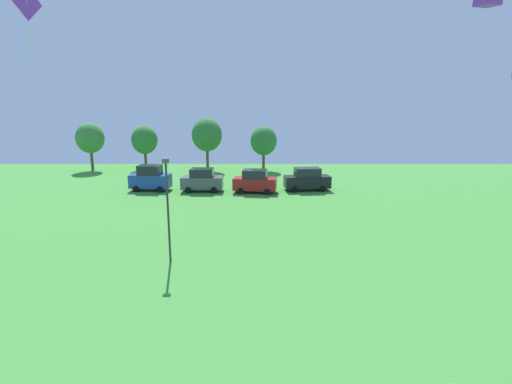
% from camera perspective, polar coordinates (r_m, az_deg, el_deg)
% --- Properties ---
extents(kite_flying_7, '(0.85, 1.94, 4.21)m').
position_cam_1_polar(kite_flying_7, '(29.47, -29.68, 22.17)').
color(kite_flying_7, purple).
extents(parked_car_leftmost, '(4.24, 2.34, 2.65)m').
position_cam_1_polar(parked_car_leftmost, '(42.68, -14.66, 1.93)').
color(parked_car_leftmost, '#234299').
rests_on(parked_car_leftmost, ground).
extents(parked_car_second_from_left, '(4.20, 2.11, 2.38)m').
position_cam_1_polar(parked_car_second_from_left, '(41.20, -7.51, 1.70)').
color(parked_car_second_from_left, '#4C5156').
rests_on(parked_car_second_from_left, ground).
extents(parked_car_third_from_left, '(4.50, 2.49, 2.35)m').
position_cam_1_polar(parked_car_third_from_left, '(40.27, 0.05, 1.53)').
color(parked_car_third_from_left, maroon).
rests_on(parked_car_third_from_left, ground).
extents(parked_car_rightmost_in_row, '(4.84, 2.35, 2.37)m').
position_cam_1_polar(parked_car_rightmost_in_row, '(41.62, 7.53, 1.80)').
color(parked_car_rightmost_in_row, black).
rests_on(parked_car_rightmost_in_row, ground).
extents(light_post_0, '(0.36, 0.20, 5.98)m').
position_cam_1_polar(light_post_0, '(22.75, -12.29, -1.79)').
color(light_post_0, '#2D2D33').
rests_on(light_post_0, ground).
extents(treeline_tree_0, '(3.66, 3.66, 6.35)m').
position_cam_1_polar(treeline_tree_0, '(57.58, -22.42, 7.13)').
color(treeline_tree_0, brown).
rests_on(treeline_tree_0, ground).
extents(treeline_tree_1, '(3.45, 3.45, 5.90)m').
position_cam_1_polar(treeline_tree_1, '(56.19, -15.43, 7.17)').
color(treeline_tree_1, brown).
rests_on(treeline_tree_1, ground).
extents(treeline_tree_2, '(3.96, 3.96, 6.95)m').
position_cam_1_polar(treeline_tree_2, '(53.30, -6.82, 8.09)').
color(treeline_tree_2, brown).
rests_on(treeline_tree_2, ground).
extents(treeline_tree_3, '(3.48, 3.48, 5.89)m').
position_cam_1_polar(treeline_tree_3, '(53.08, 1.31, 7.30)').
color(treeline_tree_3, brown).
rests_on(treeline_tree_3, ground).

